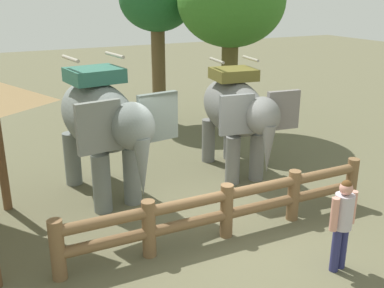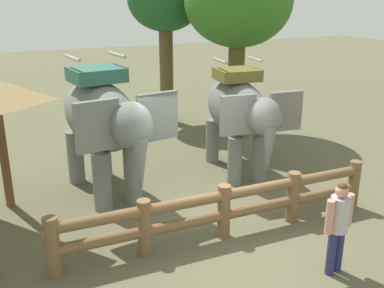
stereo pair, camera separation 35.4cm
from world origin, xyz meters
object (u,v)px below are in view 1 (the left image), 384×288
at_px(tree_far_left, 231,3).
at_px(tree_back_center, 157,3).
at_px(log_fence, 227,207).
at_px(elephant_near_left, 102,121).
at_px(elephant_center, 236,111).
at_px(tourist_woman_in_black, 343,219).

height_order(tree_far_left, tree_back_center, tree_far_left).
bearing_deg(log_fence, tree_back_center, 76.28).
distance_m(elephant_near_left, tree_far_left, 6.11).
distance_m(elephant_center, tree_far_left, 4.14).
distance_m(log_fence, tree_far_left, 7.36).
distance_m(log_fence, tourist_woman_in_black, 2.10).
distance_m(elephant_near_left, elephant_center, 3.32).
bearing_deg(log_fence, elephant_center, 55.61).
bearing_deg(elephant_near_left, elephant_center, -1.51).
distance_m(tourist_woman_in_black, tree_far_left, 8.27).
relative_size(log_fence, elephant_near_left, 1.73).
bearing_deg(tree_back_center, elephant_near_left, -123.82).
height_order(tourist_woman_in_black, tree_far_left, tree_far_left).
bearing_deg(tourist_woman_in_black, elephant_near_left, 120.64).
bearing_deg(elephant_near_left, tree_back_center, 56.18).
distance_m(tree_far_left, tree_back_center, 2.69).
height_order(tourist_woman_in_black, tree_back_center, tree_back_center).
bearing_deg(tourist_woman_in_black, tree_far_left, 72.96).
relative_size(tourist_woman_in_black, tree_far_left, 0.29).
height_order(log_fence, tree_back_center, tree_back_center).
xyz_separation_m(tree_far_left, tree_back_center, (-1.44, 2.27, -0.03)).
bearing_deg(elephant_near_left, tree_far_left, 30.38).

